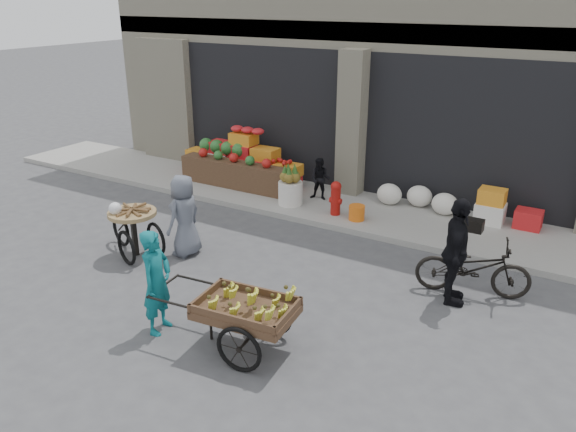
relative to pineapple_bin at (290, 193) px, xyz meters
The scene contains 15 objects.
ground 3.70m from the pineapple_bin, 78.23° to the right, with size 80.00×80.00×0.00m, color #424244.
sidewalk 0.95m from the pineapple_bin, 33.69° to the left, with size 18.00×2.20×0.12m, color gray.
building 5.41m from the pineapple_bin, 80.40° to the left, with size 14.00×6.45×7.00m.
fruit_display 1.92m from the pineapple_bin, 155.76° to the left, with size 3.10×1.12×1.24m.
pineapple_bin is the anchor object (origin of this frame).
fire_hydrant 1.11m from the pineapple_bin, ahead, with size 0.22×0.22×0.71m.
orange_bucket 1.61m from the pineapple_bin, ahead, with size 0.32×0.32×0.30m, color orange.
right_bay_goods 3.54m from the pineapple_bin, 18.10° to the left, with size 3.35×0.60×0.70m.
seated_person 0.75m from the pineapple_bin, 56.31° to the left, with size 0.45×0.35×0.93m, color black.
banana_cart 5.18m from the pineapple_bin, 66.39° to the right, with size 2.19×1.06×0.89m.
vendor_woman 5.03m from the pineapple_bin, 80.63° to the right, with size 0.54×0.36×1.49m, color #0E666E.
tricycle_cart 3.59m from the pineapple_bin, 109.96° to the right, with size 1.45×1.06×0.95m.
vendor_grey 2.94m from the pineapple_bin, 99.14° to the right, with size 0.72×0.47×1.48m, color slate.
bicycle 4.61m from the pineapple_bin, 22.20° to the right, with size 0.60×1.72×0.90m, color black.
cyclist 4.62m from the pineapple_bin, 27.76° to the right, with size 0.97×0.40×1.66m, color black.
Camera 1 is at (4.99, -6.20, 4.36)m, focal length 35.00 mm.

